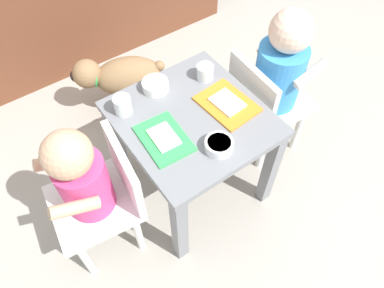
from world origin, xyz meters
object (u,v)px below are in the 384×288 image
at_px(seated_child_right, 278,72).
at_px(seated_child_left, 88,183).
at_px(dog, 121,77).
at_px(food_tray_right, 227,104).
at_px(water_cup_right, 123,106).
at_px(water_cup_left, 205,73).
at_px(veggie_bowl_near, 219,145).
at_px(food_tray_left, 164,138).
at_px(dining_table, 192,133).
at_px(veggie_bowl_far, 155,85).

bearing_deg(seated_child_right, seated_child_left, -179.58).
bearing_deg(seated_child_left, seated_child_right, 0.42).
bearing_deg(dog, food_tray_right, -77.07).
bearing_deg(water_cup_right, seated_child_right, -14.76).
bearing_deg(dog, seated_child_right, -54.13).
relative_size(food_tray_right, water_cup_right, 3.23).
bearing_deg(water_cup_left, veggie_bowl_near, -119.04).
relative_size(water_cup_left, water_cup_right, 0.94).
height_order(seated_child_left, food_tray_left, seated_child_left).
bearing_deg(veggie_bowl_near, seated_child_right, 21.04).
distance_m(food_tray_right, veggie_bowl_near, 0.19).
bearing_deg(dining_table, seated_child_left, -179.10).
relative_size(water_cup_left, veggie_bowl_near, 0.68).
xyz_separation_m(seated_child_left, veggie_bowl_far, (0.37, 0.19, 0.06)).
relative_size(seated_child_left, food_tray_right, 3.03).
bearing_deg(veggie_bowl_near, food_tray_right, 43.25).
bearing_deg(water_cup_left, dog, 109.40).
height_order(seated_child_right, food_tray_left, seated_child_right).
xyz_separation_m(dog, veggie_bowl_far, (-0.03, -0.38, 0.26)).
distance_m(dining_table, dog, 0.59).
bearing_deg(seated_child_left, food_tray_right, -2.26).
bearing_deg(dog, food_tray_left, -101.98).
bearing_deg(veggie_bowl_near, seated_child_left, 158.62).
distance_m(dog, water_cup_left, 0.54).
height_order(dining_table, food_tray_right, food_tray_right).
xyz_separation_m(dog, food_tray_right, (0.14, -0.59, 0.25)).
distance_m(seated_child_right, veggie_bowl_near, 0.44).
bearing_deg(food_tray_right, water_cup_right, 149.75).
bearing_deg(water_cup_left, seated_child_left, -166.40).
height_order(seated_child_right, dog, seated_child_right).
relative_size(dog, food_tray_right, 1.96).
relative_size(food_tray_left, food_tray_right, 0.93).
distance_m(food_tray_right, water_cup_left, 0.16).
bearing_deg(food_tray_right, seated_child_right, 5.62).
relative_size(dining_table, seated_child_right, 0.72).
relative_size(seated_child_right, food_tray_left, 3.50).
relative_size(seated_child_right, food_tray_right, 3.26).
bearing_deg(dining_table, water_cup_right, 139.35).
xyz_separation_m(water_cup_right, veggie_bowl_near, (0.17, -0.31, -0.01)).
bearing_deg(seated_child_left, dining_table, 0.90).
xyz_separation_m(dining_table, food_tray_right, (0.13, -0.03, 0.10)).
bearing_deg(food_tray_left, seated_child_left, 175.55).
bearing_deg(veggie_bowl_far, veggie_bowl_near, -86.36).
distance_m(seated_child_left, dog, 0.72).
distance_m(food_tray_left, veggie_bowl_near, 0.18).
distance_m(water_cup_right, veggie_bowl_far, 0.15).
xyz_separation_m(seated_child_right, dog, (-0.41, 0.57, -0.23)).
relative_size(dog, water_cup_left, 6.74).
relative_size(food_tray_right, veggie_bowl_near, 2.32).
xyz_separation_m(water_cup_right, veggie_bowl_far, (0.15, 0.03, -0.01)).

